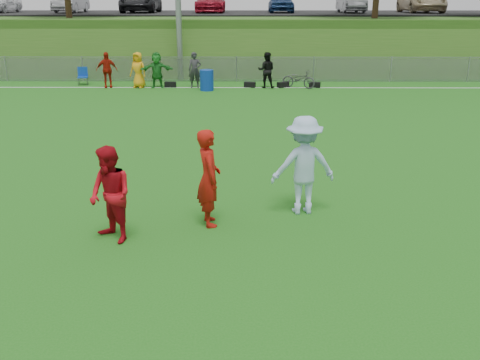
{
  "coord_description": "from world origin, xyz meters",
  "views": [
    {
      "loc": [
        0.41,
        -8.05,
        4.22
      ],
      "look_at": [
        0.34,
        0.5,
        1.27
      ],
      "focal_mm": 40.0,
      "sensor_mm": 36.0,
      "label": 1
    }
  ],
  "objects_px": {
    "player_red_center": "(111,195)",
    "bicycle": "(299,79)",
    "player_blue": "(303,165)",
    "recycling_bin": "(207,80)",
    "player_red_left": "(209,178)"
  },
  "relations": [
    {
      "from": "player_red_center",
      "to": "bicycle",
      "type": "xyz_separation_m",
      "value": [
        5.0,
        17.13,
        -0.44
      ]
    },
    {
      "from": "player_blue",
      "to": "recycling_bin",
      "type": "bearing_deg",
      "value": -87.91
    },
    {
      "from": "player_red_left",
      "to": "bicycle",
      "type": "relative_size",
      "value": 1.14
    },
    {
      "from": "recycling_bin",
      "to": "player_red_center",
      "type": "bearing_deg",
      "value": -92.1
    },
    {
      "from": "player_red_center",
      "to": "player_blue",
      "type": "bearing_deg",
      "value": 64.41
    },
    {
      "from": "player_red_center",
      "to": "player_blue",
      "type": "height_order",
      "value": "player_blue"
    },
    {
      "from": "player_blue",
      "to": "bicycle",
      "type": "relative_size",
      "value": 1.21
    },
    {
      "from": "player_blue",
      "to": "bicycle",
      "type": "distance_m",
      "value": 15.81
    },
    {
      "from": "player_red_center",
      "to": "recycling_bin",
      "type": "relative_size",
      "value": 1.84
    },
    {
      "from": "player_red_left",
      "to": "recycling_bin",
      "type": "height_order",
      "value": "player_red_left"
    },
    {
      "from": "player_blue",
      "to": "bicycle",
      "type": "bearing_deg",
      "value": -104.27
    },
    {
      "from": "player_blue",
      "to": "recycling_bin",
      "type": "distance_m",
      "value": 15.31
    },
    {
      "from": "player_red_center",
      "to": "bicycle",
      "type": "bearing_deg",
      "value": 116.82
    },
    {
      "from": "player_red_center",
      "to": "bicycle",
      "type": "height_order",
      "value": "player_red_center"
    },
    {
      "from": "player_red_left",
      "to": "recycling_bin",
      "type": "xyz_separation_m",
      "value": [
        -1.1,
        15.63,
        -0.47
      ]
    }
  ]
}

